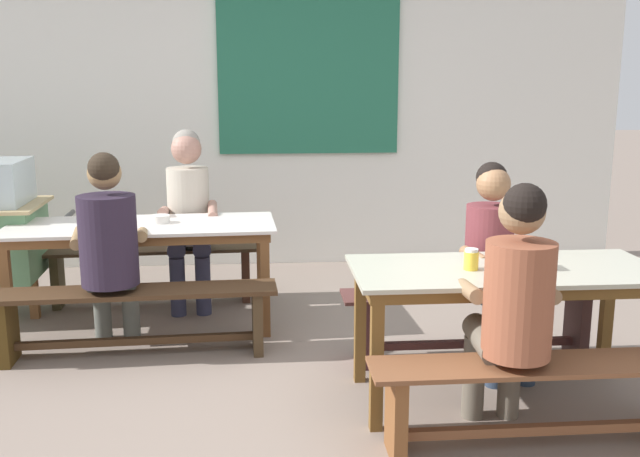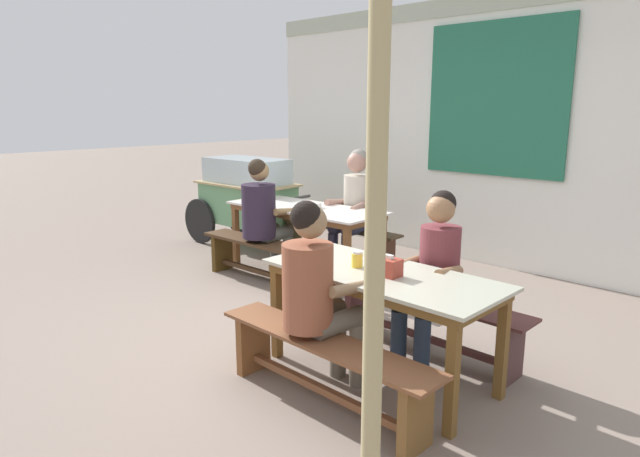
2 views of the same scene
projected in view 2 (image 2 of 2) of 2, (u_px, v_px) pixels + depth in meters
The scene contains 17 objects.
ground_plane at pixel (292, 327), 4.54m from camera, with size 40.00×40.00×0.00m, color gray.
backdrop_wall at pixel (479, 127), 6.21m from camera, with size 6.18×0.23×2.94m.
dining_table_far at pixel (305, 213), 5.89m from camera, with size 1.80×0.77×0.72m.
dining_table_near at pixel (382, 283), 3.59m from camera, with size 1.58×0.69×0.72m.
bench_far_back at pixel (338, 238), 6.36m from camera, with size 1.64×0.32×0.43m.
bench_far_front at pixel (269, 256), 5.57m from camera, with size 1.74×0.37×0.43m.
bench_near_back at pixel (427, 315), 4.04m from camera, with size 1.56×0.29×0.43m.
bench_near_front at pixel (324, 363), 3.29m from camera, with size 1.56×0.29×0.43m.
food_cart at pixel (246, 194), 7.09m from camera, with size 1.70×0.79×1.12m.
person_near_front at pixel (317, 289), 3.34m from camera, with size 0.43×0.56×1.24m.
person_right_near_table at pixel (433, 269), 3.83m from camera, with size 0.42×0.58×1.20m.
person_left_back_turned at pixel (263, 213), 5.62m from camera, with size 0.49×0.58×1.26m.
person_center_facing at pixel (355, 202), 6.03m from camera, with size 0.44×0.54×1.31m.
tissue_box at pixel (389, 267), 3.48m from camera, with size 0.15×0.11×0.14m.
condiment_jar at pixel (357, 259), 3.67m from camera, with size 0.07×0.07×0.11m.
soup_bowl at pixel (315, 205), 5.81m from camera, with size 0.13×0.13×0.05m, color silver.
wooden_support_post at pixel (375, 241), 2.09m from camera, with size 0.08×0.08×2.54m, color tan.
Camera 2 is at (3.14, -2.89, 1.77)m, focal length 31.18 mm.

